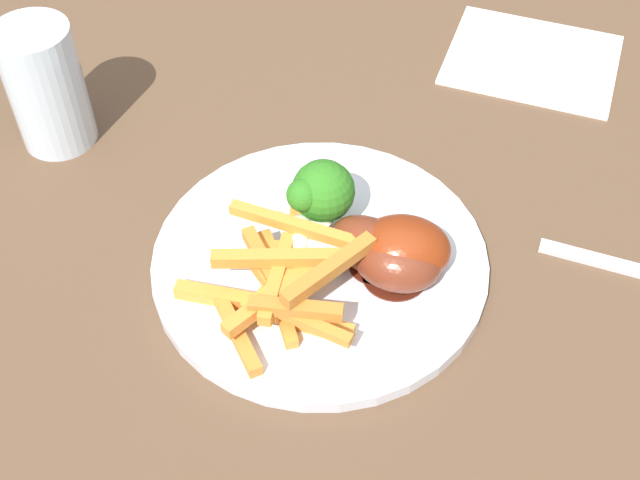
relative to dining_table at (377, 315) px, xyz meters
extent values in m
cube|color=brown|center=(0.00, 0.00, 0.08)|extent=(1.10, 0.88, 0.03)
cylinder|color=#443122|center=(0.49, -0.38, -0.27)|extent=(0.06, 0.06, 0.67)
cylinder|color=silver|center=(0.05, 0.02, 0.10)|extent=(0.27, 0.27, 0.01)
cylinder|color=#79A64F|center=(0.05, -0.01, 0.12)|extent=(0.02, 0.02, 0.02)
sphere|color=#2F781E|center=(0.05, -0.01, 0.14)|extent=(0.05, 0.05, 0.05)
sphere|color=#2F781E|center=(0.04, 0.00, 0.15)|extent=(0.02, 0.02, 0.02)
sphere|color=#2F781E|center=(0.07, 0.00, 0.15)|extent=(0.03, 0.03, 0.03)
sphere|color=#2F781E|center=(0.05, -0.03, 0.14)|extent=(0.03, 0.03, 0.03)
sphere|color=#2F781E|center=(0.05, 0.00, 0.15)|extent=(0.02, 0.02, 0.02)
cube|color=orange|center=(0.08, 0.07, 0.11)|extent=(0.04, 0.10, 0.01)
cube|color=orange|center=(0.08, 0.08, 0.13)|extent=(0.07, 0.08, 0.01)
cube|color=orange|center=(0.08, 0.06, 0.12)|extent=(0.05, 0.07, 0.01)
cube|color=orange|center=(0.09, 0.07, 0.11)|extent=(0.05, 0.08, 0.01)
cube|color=orange|center=(0.07, 0.04, 0.13)|extent=(0.01, 0.08, 0.01)
cube|color=orange|center=(0.10, 0.11, 0.11)|extent=(0.05, 0.07, 0.01)
cube|color=orange|center=(0.08, 0.07, 0.13)|extent=(0.02, 0.08, 0.01)
cube|color=orange|center=(0.06, 0.09, 0.11)|extent=(0.09, 0.03, 0.01)
cube|color=orange|center=(0.08, 0.07, 0.13)|extent=(0.01, 0.07, 0.01)
cube|color=orange|center=(0.08, 0.05, 0.12)|extent=(0.04, 0.08, 0.01)
cube|color=#C2752B|center=(0.06, 0.10, 0.13)|extent=(0.07, 0.01, 0.01)
cube|color=orange|center=(0.08, 0.07, 0.12)|extent=(0.05, 0.06, 0.01)
cube|color=orange|center=(0.07, 0.02, 0.14)|extent=(0.11, 0.04, 0.01)
cube|color=#C9792C|center=(0.09, 0.05, 0.13)|extent=(0.04, 0.06, 0.01)
cube|color=#C2752B|center=(0.04, 0.07, 0.15)|extent=(0.07, 0.07, 0.01)
cube|color=orange|center=(0.11, 0.08, 0.11)|extent=(0.10, 0.02, 0.01)
cube|color=orange|center=(0.05, 0.10, 0.13)|extent=(0.07, 0.04, 0.01)
cube|color=orange|center=(0.08, 0.06, 0.14)|extent=(0.10, 0.02, 0.01)
cylinder|color=#4F1B0F|center=(0.01, 0.03, 0.11)|extent=(0.04, 0.04, 0.00)
ellipsoid|color=maroon|center=(0.01, 0.03, 0.13)|extent=(0.09, 0.08, 0.04)
cylinder|color=beige|center=(0.06, 0.00, 0.12)|extent=(0.04, 0.03, 0.01)
sphere|color=silver|center=(0.08, -0.01, 0.12)|extent=(0.02, 0.02, 0.02)
cylinder|color=#4C1B0F|center=(-0.01, 0.04, 0.11)|extent=(0.05, 0.05, 0.00)
ellipsoid|color=maroon|center=(-0.01, 0.04, 0.13)|extent=(0.09, 0.08, 0.04)
cylinder|color=beige|center=(0.05, 0.02, 0.12)|extent=(0.04, 0.03, 0.01)
sphere|color=silver|center=(0.07, 0.01, 0.12)|extent=(0.02, 0.02, 0.02)
cylinder|color=#5D1B09|center=(-0.01, 0.03, 0.11)|extent=(0.05, 0.05, 0.00)
ellipsoid|color=maroon|center=(-0.01, 0.03, 0.13)|extent=(0.08, 0.06, 0.05)
cylinder|color=beige|center=(0.05, 0.03, 0.13)|extent=(0.04, 0.01, 0.01)
sphere|color=silver|center=(0.07, 0.03, 0.13)|extent=(0.02, 0.02, 0.02)
cylinder|color=silver|center=(0.31, -0.11, 0.15)|extent=(0.07, 0.07, 0.12)
cube|color=white|center=(-0.14, -0.27, 0.10)|extent=(0.20, 0.18, 0.00)
camera|label=1|loc=(0.01, 0.45, 0.62)|focal=46.63mm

